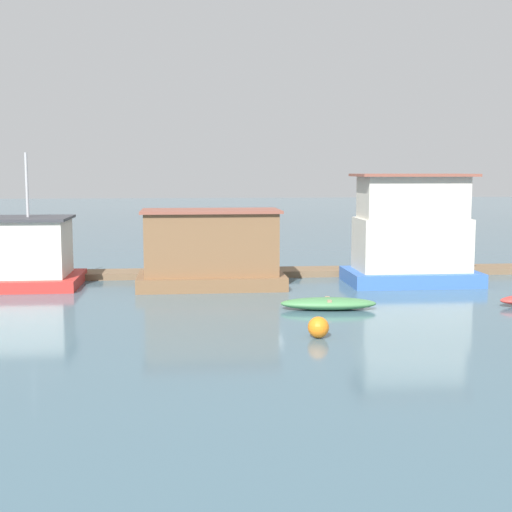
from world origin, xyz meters
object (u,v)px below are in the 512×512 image
object	(u,v)px
houseboat_brown	(211,250)
houseboat_red	(15,255)
mooring_post_far_left	(185,264)
buoy_orange	(318,327)
houseboat_blue	(411,234)
dinghy_green	(328,304)

from	to	relation	value
houseboat_brown	houseboat_red	bearing A→B (deg)	173.68
mooring_post_far_left	buoy_orange	distance (m)	12.54
houseboat_red	buoy_orange	distance (m)	15.74
houseboat_red	mooring_post_far_left	size ratio (longest dim) A/B	3.95
houseboat_red	houseboat_blue	size ratio (longest dim) A/B	1.01
houseboat_red	houseboat_blue	distance (m)	17.51
dinghy_green	buoy_orange	world-z (taller)	buoy_orange
houseboat_brown	mooring_post_far_left	distance (m)	2.49
houseboat_red	mooring_post_far_left	xyz separation A→B (m)	(7.38, 1.09, -0.67)
houseboat_blue	mooring_post_far_left	xyz separation A→B (m)	(-10.09, 1.92, -1.48)
dinghy_green	houseboat_brown	bearing A→B (deg)	126.66
houseboat_blue	mooring_post_far_left	distance (m)	10.38
mooring_post_far_left	houseboat_red	bearing A→B (deg)	-171.62
houseboat_red	houseboat_blue	bearing A→B (deg)	-2.74
houseboat_red	mooring_post_far_left	world-z (taller)	houseboat_red
houseboat_blue	dinghy_green	world-z (taller)	houseboat_blue
houseboat_red	houseboat_brown	xyz separation A→B (m)	(8.52, -0.94, 0.20)
houseboat_blue	buoy_orange	bearing A→B (deg)	-121.36
houseboat_red	dinghy_green	bearing A→B (deg)	-27.03
buoy_orange	houseboat_red	bearing A→B (deg)	136.68
houseboat_brown	mooring_post_far_left	bearing A→B (deg)	119.34
houseboat_blue	houseboat_red	bearing A→B (deg)	177.26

